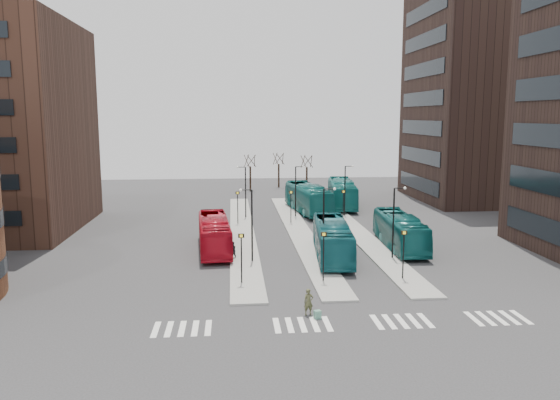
{
  "coord_description": "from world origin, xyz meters",
  "views": [
    {
      "loc": [
        -5.02,
        -26.38,
        12.2
      ],
      "look_at": [
        -0.91,
        19.77,
        5.0
      ],
      "focal_mm": 35.0,
      "sensor_mm": 36.0,
      "label": 1
    }
  ],
  "objects": [
    {
      "name": "ground",
      "position": [
        0.0,
        0.0,
        0.0
      ],
      "size": [
        160.0,
        160.0,
        0.0
      ],
      "primitive_type": "plane",
      "color": "#2C2C2E",
      "rests_on": "ground"
    },
    {
      "name": "island_left",
      "position": [
        -4.0,
        30.0,
        0.07
      ],
      "size": [
        2.5,
        45.0,
        0.15
      ],
      "primitive_type": "cube",
      "color": "gray",
      "rests_on": "ground"
    },
    {
      "name": "island_mid",
      "position": [
        2.0,
        30.0,
        0.07
      ],
      "size": [
        2.5,
        45.0,
        0.15
      ],
      "primitive_type": "cube",
      "color": "gray",
      "rests_on": "ground"
    },
    {
      "name": "island_right",
      "position": [
        8.0,
        30.0,
        0.07
      ],
      "size": [
        2.5,
        45.0,
        0.15
      ],
      "primitive_type": "cube",
      "color": "gray",
      "rests_on": "ground"
    },
    {
      "name": "suitcase",
      "position": [
        0.05,
        4.89,
        0.25
      ],
      "size": [
        0.47,
        0.41,
        0.51
      ],
      "primitive_type": "cube",
      "rotation": [
        0.0,
        0.0,
        0.24
      ],
      "color": "#1C469B",
      "rests_on": "ground"
    },
    {
      "name": "red_bus",
      "position": [
        -6.69,
        22.46,
        1.56
      ],
      "size": [
        3.4,
        11.35,
        3.12
      ],
      "primitive_type": "imported",
      "rotation": [
        0.0,
        0.0,
        0.07
      ],
      "color": "#B30D1E",
      "rests_on": "ground"
    },
    {
      "name": "teal_bus_a",
      "position": [
        3.56,
        19.02,
        1.62
      ],
      "size": [
        3.85,
        11.86,
        3.24
      ],
      "primitive_type": "imported",
      "rotation": [
        0.0,
        0.0,
        -0.1
      ],
      "color": "#135860",
      "rests_on": "ground"
    },
    {
      "name": "teal_bus_b",
      "position": [
        4.58,
        41.31,
        1.8
      ],
      "size": [
        4.68,
        13.18,
        3.59
      ],
      "primitive_type": "imported",
      "rotation": [
        0.0,
        0.0,
        0.13
      ],
      "color": "#136260",
      "rests_on": "ground"
    },
    {
      "name": "teal_bus_c",
      "position": [
        10.47,
        22.01,
        1.58
      ],
      "size": [
        3.17,
        11.43,
        3.15
      ],
      "primitive_type": "imported",
      "rotation": [
        0.0,
        0.0,
        -0.05
      ],
      "color": "#115959",
      "rests_on": "ground"
    },
    {
      "name": "teal_bus_d",
      "position": [
        9.78,
        45.37,
        1.82
      ],
      "size": [
        4.57,
        13.31,
        3.63
      ],
      "primitive_type": "imported",
      "rotation": [
        0.0,
        0.0,
        -0.12
      ],
      "color": "#16716F",
      "rests_on": "ground"
    },
    {
      "name": "traveller",
      "position": [
        -0.4,
        5.57,
        0.83
      ],
      "size": [
        0.65,
        0.48,
        1.65
      ],
      "primitive_type": "imported",
      "rotation": [
        0.0,
        0.0,
        0.14
      ],
      "color": "#46482B",
      "rests_on": "ground"
    },
    {
      "name": "commuter_a",
      "position": [
        -5.05,
        19.2,
        0.77
      ],
      "size": [
        0.93,
        0.84,
        1.55
      ],
      "primitive_type": "imported",
      "rotation": [
        0.0,
        0.0,
        3.57
      ],
      "color": "black",
      "rests_on": "ground"
    },
    {
      "name": "commuter_b",
      "position": [
        2.43,
        15.77,
        0.91
      ],
      "size": [
        0.52,
        1.1,
        1.82
      ],
      "primitive_type": "imported",
      "rotation": [
        0.0,
        0.0,
        1.5
      ],
      "color": "black",
      "rests_on": "ground"
    },
    {
      "name": "commuter_c",
      "position": [
        2.34,
        16.95,
        0.84
      ],
      "size": [
        0.81,
        1.18,
        1.68
      ],
      "primitive_type": "imported",
      "rotation": [
        0.0,
        0.0,
        4.53
      ],
      "color": "black",
      "rests_on": "ground"
    },
    {
      "name": "crosswalk_stripes",
      "position": [
        1.75,
        4.0,
        0.01
      ],
      "size": [
        22.35,
        2.4,
        0.01
      ],
      "color": "silver",
      "rests_on": "ground"
    },
    {
      "name": "tower_far",
      "position": [
        31.98,
        50.0,
        15.0
      ],
      "size": [
        20.12,
        20.0,
        30.0
      ],
      "color": "black",
      "rests_on": "ground"
    },
    {
      "name": "sign_poles",
      "position": [
        1.6,
        23.0,
        2.41
      ],
      "size": [
        12.45,
        22.12,
        3.65
      ],
      "color": "black",
      "rests_on": "ground"
    },
    {
      "name": "lamp_posts",
      "position": [
        2.64,
        28.0,
        3.58
      ],
      "size": [
        14.04,
        20.24,
        6.12
      ],
      "color": "black",
      "rests_on": "ground"
    },
    {
      "name": "bare_trees",
      "position": [
        2.67,
        62.67,
        2.72
      ],
      "size": [
        10.97,
        8.14,
        5.9
      ],
      "color": "black",
      "rests_on": "ground"
    }
  ]
}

